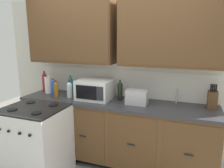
{
  "coord_description": "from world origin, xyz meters",
  "views": [
    {
      "loc": [
        0.95,
        -2.36,
        1.8
      ],
      "look_at": [
        -0.02,
        0.27,
        1.18
      ],
      "focal_mm": 33.89,
      "sensor_mm": 36.0,
      "label": 1
    }
  ],
  "objects_px": {
    "microwave": "(94,90)",
    "bottle_clear": "(69,89)",
    "bottle_teal": "(71,85)",
    "bottle_dark": "(120,90)",
    "paper_towel_roll": "(48,85)",
    "bottle_blue": "(54,86)",
    "toaster": "(137,97)",
    "bottle_amber": "(56,89)",
    "bottle_red": "(45,82)",
    "stove_range": "(36,142)",
    "knife_block": "(212,99)"
  },
  "relations": [
    {
      "from": "stove_range",
      "to": "bottle_teal",
      "type": "distance_m",
      "value": 0.99
    },
    {
      "from": "bottle_clear",
      "to": "bottle_red",
      "type": "height_order",
      "value": "bottle_red"
    },
    {
      "from": "microwave",
      "to": "bottle_blue",
      "type": "height_order",
      "value": "microwave"
    },
    {
      "from": "knife_block",
      "to": "bottle_teal",
      "type": "distance_m",
      "value": 2.03
    },
    {
      "from": "bottle_dark",
      "to": "bottle_blue",
      "type": "height_order",
      "value": "bottle_dark"
    },
    {
      "from": "bottle_amber",
      "to": "bottle_red",
      "type": "distance_m",
      "value": 0.43
    },
    {
      "from": "stove_range",
      "to": "bottle_dark",
      "type": "bearing_deg",
      "value": 38.56
    },
    {
      "from": "bottle_blue",
      "to": "toaster",
      "type": "bearing_deg",
      "value": -2.73
    },
    {
      "from": "stove_range",
      "to": "bottle_red",
      "type": "height_order",
      "value": "bottle_red"
    },
    {
      "from": "bottle_amber",
      "to": "bottle_red",
      "type": "bearing_deg",
      "value": 149.41
    },
    {
      "from": "toaster",
      "to": "bottle_amber",
      "type": "xyz_separation_m",
      "value": [
        -1.21,
        -0.08,
        0.03
      ]
    },
    {
      "from": "bottle_teal",
      "to": "bottle_dark",
      "type": "distance_m",
      "value": 0.83
    },
    {
      "from": "toaster",
      "to": "bottle_blue",
      "type": "height_order",
      "value": "bottle_blue"
    },
    {
      "from": "bottle_teal",
      "to": "bottle_dark",
      "type": "relative_size",
      "value": 1.0
    },
    {
      "from": "bottle_clear",
      "to": "bottle_amber",
      "type": "height_order",
      "value": "bottle_clear"
    },
    {
      "from": "microwave",
      "to": "bottle_clear",
      "type": "distance_m",
      "value": 0.38
    },
    {
      "from": "knife_block",
      "to": "bottle_blue",
      "type": "relative_size",
      "value": 1.29
    },
    {
      "from": "toaster",
      "to": "bottle_teal",
      "type": "distance_m",
      "value": 1.12
    },
    {
      "from": "microwave",
      "to": "bottle_teal",
      "type": "height_order",
      "value": "bottle_teal"
    },
    {
      "from": "stove_range",
      "to": "bottle_amber",
      "type": "bearing_deg",
      "value": 92.85
    },
    {
      "from": "microwave",
      "to": "knife_block",
      "type": "bearing_deg",
      "value": 5.27
    },
    {
      "from": "bottle_teal",
      "to": "paper_towel_roll",
      "type": "bearing_deg",
      "value": -166.9
    },
    {
      "from": "knife_block",
      "to": "bottle_teal",
      "type": "height_order",
      "value": "knife_block"
    },
    {
      "from": "paper_towel_roll",
      "to": "toaster",
      "type": "bearing_deg",
      "value": -3.25
    },
    {
      "from": "bottle_teal",
      "to": "bottle_red",
      "type": "relative_size",
      "value": 0.85
    },
    {
      "from": "stove_range",
      "to": "bottle_blue",
      "type": "height_order",
      "value": "bottle_blue"
    },
    {
      "from": "bottle_teal",
      "to": "bottle_dark",
      "type": "xyz_separation_m",
      "value": [
        0.83,
        -0.05,
        -0.0
      ]
    },
    {
      "from": "bottle_amber",
      "to": "bottle_teal",
      "type": "bearing_deg",
      "value": 67.26
    },
    {
      "from": "toaster",
      "to": "bottle_dark",
      "type": "height_order",
      "value": "bottle_dark"
    },
    {
      "from": "toaster",
      "to": "bottle_amber",
      "type": "bearing_deg",
      "value": -176.27
    },
    {
      "from": "microwave",
      "to": "knife_block",
      "type": "xyz_separation_m",
      "value": [
        1.55,
        0.14,
        -0.02
      ]
    },
    {
      "from": "bottle_dark",
      "to": "bottle_red",
      "type": "distance_m",
      "value": 1.3
    },
    {
      "from": "paper_towel_roll",
      "to": "bottle_amber",
      "type": "distance_m",
      "value": 0.3
    },
    {
      "from": "bottle_blue",
      "to": "paper_towel_roll",
      "type": "bearing_deg",
      "value": 170.32
    },
    {
      "from": "bottle_teal",
      "to": "bottle_clear",
      "type": "xyz_separation_m",
      "value": [
        0.1,
        -0.2,
        -0.02
      ]
    },
    {
      "from": "bottle_amber",
      "to": "bottle_blue",
      "type": "distance_m",
      "value": 0.21
    },
    {
      "from": "knife_block",
      "to": "bottle_blue",
      "type": "distance_m",
      "value": 2.28
    },
    {
      "from": "paper_towel_roll",
      "to": "bottle_dark",
      "type": "xyz_separation_m",
      "value": [
        1.19,
        0.03,
        0.01
      ]
    },
    {
      "from": "microwave",
      "to": "bottle_red",
      "type": "bearing_deg",
      "value": 172.7
    },
    {
      "from": "knife_block",
      "to": "bottle_red",
      "type": "bearing_deg",
      "value": -179.51
    },
    {
      "from": "toaster",
      "to": "knife_block",
      "type": "height_order",
      "value": "knife_block"
    },
    {
      "from": "bottle_dark",
      "to": "toaster",
      "type": "bearing_deg",
      "value": -22.35
    },
    {
      "from": "paper_towel_roll",
      "to": "bottle_blue",
      "type": "height_order",
      "value": "paper_towel_roll"
    },
    {
      "from": "paper_towel_roll",
      "to": "microwave",
      "type": "bearing_deg",
      "value": -4.48
    },
    {
      "from": "paper_towel_roll",
      "to": "bottle_dark",
      "type": "bearing_deg",
      "value": 1.37
    },
    {
      "from": "stove_range",
      "to": "bottle_blue",
      "type": "relative_size",
      "value": 3.96
    },
    {
      "from": "paper_towel_roll",
      "to": "bottle_blue",
      "type": "relative_size",
      "value": 1.08
    },
    {
      "from": "bottle_dark",
      "to": "stove_range",
      "type": "bearing_deg",
      "value": -141.44
    },
    {
      "from": "knife_block",
      "to": "bottle_blue",
      "type": "height_order",
      "value": "knife_block"
    },
    {
      "from": "stove_range",
      "to": "bottle_red",
      "type": "xyz_separation_m",
      "value": [
        -0.39,
        0.75,
        0.63
      ]
    }
  ]
}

